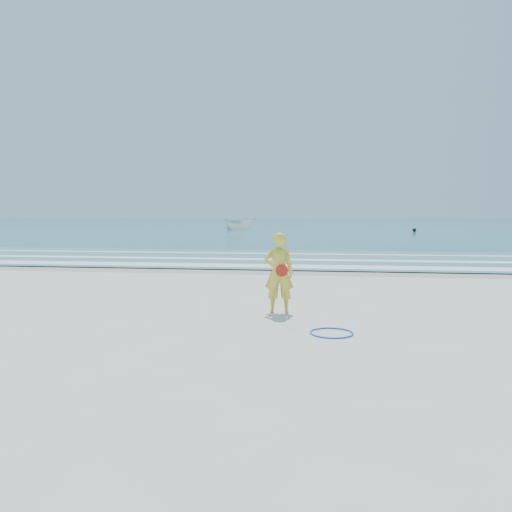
# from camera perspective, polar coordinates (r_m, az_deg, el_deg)

# --- Properties ---
(ground) EXTENTS (400.00, 400.00, 0.00)m
(ground) POSITION_cam_1_polar(r_m,az_deg,el_deg) (10.22, -5.77, -7.49)
(ground) COLOR silver
(ground) RESTS_ON ground
(wet_sand) EXTENTS (400.00, 2.40, 0.00)m
(wet_sand) POSITION_cam_1_polar(r_m,az_deg,el_deg) (18.97, 0.69, -1.70)
(wet_sand) COLOR #B2A893
(wet_sand) RESTS_ON ground
(ocean) EXTENTS (400.00, 190.00, 0.04)m
(ocean) POSITION_cam_1_polar(r_m,az_deg,el_deg) (114.74, 6.79, 3.81)
(ocean) COLOR #19727F
(ocean) RESTS_ON ground
(shallow) EXTENTS (400.00, 10.00, 0.01)m
(shallow) POSITION_cam_1_polar(r_m,az_deg,el_deg) (23.91, 2.21, -0.23)
(shallow) COLOR #59B7AD
(shallow) RESTS_ON ocean
(foam_near) EXTENTS (400.00, 1.40, 0.01)m
(foam_near) POSITION_cam_1_polar(r_m,az_deg,el_deg) (20.25, 1.16, -1.14)
(foam_near) COLOR white
(foam_near) RESTS_ON shallow
(foam_mid) EXTENTS (400.00, 0.90, 0.01)m
(foam_mid) POSITION_cam_1_polar(r_m,az_deg,el_deg) (23.11, 2.01, -0.38)
(foam_mid) COLOR white
(foam_mid) RESTS_ON shallow
(foam_far) EXTENTS (400.00, 0.60, 0.01)m
(foam_far) POSITION_cam_1_polar(r_m,az_deg,el_deg) (26.39, 2.76, 0.27)
(foam_far) COLOR white
(foam_far) RESTS_ON shallow
(hoop) EXTENTS (0.84, 0.84, 0.03)m
(hoop) POSITION_cam_1_polar(r_m,az_deg,el_deg) (9.29, 8.63, -8.69)
(hoop) COLOR blue
(hoop) RESTS_ON ground
(boat) EXTENTS (4.30, 2.32, 1.57)m
(boat) POSITION_cam_1_polar(r_m,az_deg,el_deg) (62.78, -1.84, 3.68)
(boat) COLOR white
(boat) RESTS_ON ocean
(buoy) EXTENTS (0.44, 0.44, 0.44)m
(buoy) POSITION_cam_1_polar(r_m,az_deg,el_deg) (60.05, 17.65, 2.85)
(buoy) COLOR black
(buoy) RESTS_ON ocean
(woman) EXTENTS (0.66, 0.45, 1.77)m
(woman) POSITION_cam_1_polar(r_m,az_deg,el_deg) (10.93, 2.63, -1.94)
(woman) COLOR yellow
(woman) RESTS_ON ground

